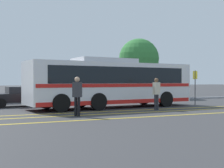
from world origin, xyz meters
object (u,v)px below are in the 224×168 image
object	(u,v)px
transit_bus	(112,82)
pedestrian_1	(77,93)
parked_car_1	(19,96)
pedestrian_0	(156,92)
tree_1	(139,59)
bus_stop_sign	(195,83)

from	to	relation	value
transit_bus	pedestrian_1	distance (m)	5.20
parked_car_1	pedestrian_0	distance (m)	9.13
transit_bus	tree_1	distance (m)	12.39
pedestrian_0	bus_stop_sign	distance (m)	5.01
transit_bus	bus_stop_sign	size ratio (longest dim) A/B	4.61
transit_bus	parked_car_1	size ratio (longest dim) A/B	2.76
transit_bus	parked_car_1	distance (m)	6.31
bus_stop_sign	tree_1	bearing A→B (deg)	168.17
pedestrian_0	tree_1	distance (m)	13.78
transit_bus	tree_1	world-z (taller)	tree_1
pedestrian_0	pedestrian_1	world-z (taller)	pedestrian_1
pedestrian_0	bus_stop_sign	size ratio (longest dim) A/B	0.76
pedestrian_1	pedestrian_0	bearing A→B (deg)	-117.61
pedestrian_0	tree_1	size ratio (longest dim) A/B	0.31
pedestrian_1	bus_stop_sign	distance (m)	10.31
parked_car_1	pedestrian_0	world-z (taller)	pedestrian_0
transit_bus	bus_stop_sign	xyz separation A→B (m)	(6.22, -0.43, -0.07)
parked_car_1	bus_stop_sign	size ratio (longest dim) A/B	1.67
parked_car_1	pedestrian_1	distance (m)	7.38
tree_1	pedestrian_1	bearing A→B (deg)	-128.89
parked_car_1	tree_1	size ratio (longest dim) A/B	0.68
parked_car_1	transit_bus	bearing A→B (deg)	-127.30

